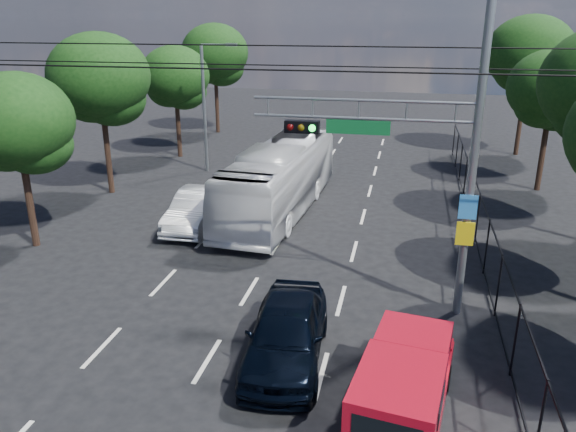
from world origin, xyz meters
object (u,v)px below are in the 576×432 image
(white_van, at_px, (197,209))
(signal_mast, at_px, (430,139))
(red_pickup, at_px, (404,384))
(navy_hatchback, at_px, (286,332))
(white_bus, at_px, (280,179))

(white_van, bearing_deg, signal_mast, -32.21)
(red_pickup, distance_m, navy_hatchback, 3.46)
(navy_hatchback, bearing_deg, white_bus, 99.56)
(white_bus, xyz_separation_m, white_van, (-2.97, -2.60, -0.77))
(red_pickup, height_order, white_bus, white_bus)
(navy_hatchback, relative_size, white_bus, 0.43)
(red_pickup, xyz_separation_m, white_van, (-8.76, 10.56, -0.16))
(red_pickup, bearing_deg, navy_hatchback, 149.76)
(red_pickup, height_order, white_van, red_pickup)
(white_bus, height_order, white_van, white_bus)
(white_van, bearing_deg, white_bus, 39.46)
(white_bus, bearing_deg, white_van, -135.01)
(signal_mast, relative_size, white_bus, 0.85)
(signal_mast, xyz_separation_m, red_pickup, (-0.30, -5.23, -4.31))
(signal_mast, bearing_deg, red_pickup, -93.25)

